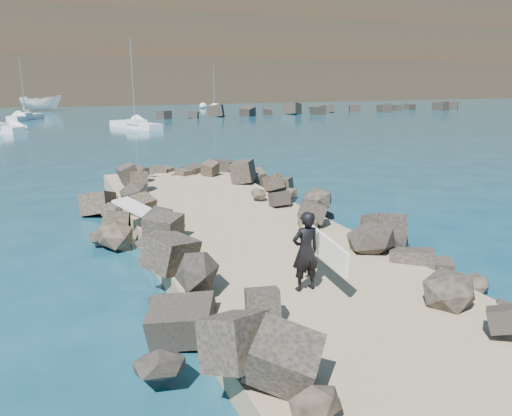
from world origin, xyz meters
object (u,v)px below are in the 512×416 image
object	(u,v)px
sailboat_b	(26,117)
surfer_with_board	(308,251)
boat_imported	(41,103)
surfboard_resting	(148,217)

from	to	relation	value
sailboat_b	surfer_with_board	bearing A→B (deg)	-83.42
boat_imported	surfboard_resting	bearing A→B (deg)	-159.81
surfboard_resting	sailboat_b	distance (m)	57.65
boat_imported	surfer_with_board	world-z (taller)	boat_imported
surfer_with_board	sailboat_b	bearing A→B (deg)	96.58
surfboard_resting	boat_imported	size ratio (longest dim) A/B	0.38
surfboard_resting	surfer_with_board	xyz separation A→B (m)	(2.39, -5.69, 0.45)
surfboard_resting	sailboat_b	xyz separation A→B (m)	(-4.89, 57.44, -0.69)
surfboard_resting	boat_imported	distance (m)	76.07
surfboard_resting	surfer_with_board	bearing A→B (deg)	-100.19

